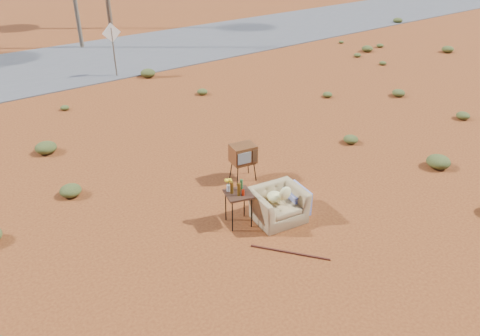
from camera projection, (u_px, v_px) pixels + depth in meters
ground at (273, 223)px, 10.34m from camera, size 140.00×140.00×0.00m
highway at (58, 65)px, 20.93m from camera, size 140.00×7.00×0.04m
armchair at (281, 200)px, 10.34m from camera, size 1.41×0.88×0.98m
tv_unit at (243, 154)px, 11.70m from camera, size 0.68×0.58×0.97m
side_table at (236, 192)px, 9.96m from camera, size 0.67×0.67×1.09m
rusty_bar at (290, 252)px, 9.42m from camera, size 1.03×1.31×0.04m
road_sign at (112, 40)px, 18.88m from camera, size 0.78×0.06×2.19m
scrub_patch at (148, 155)px, 12.96m from camera, size 17.49×8.07×0.33m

